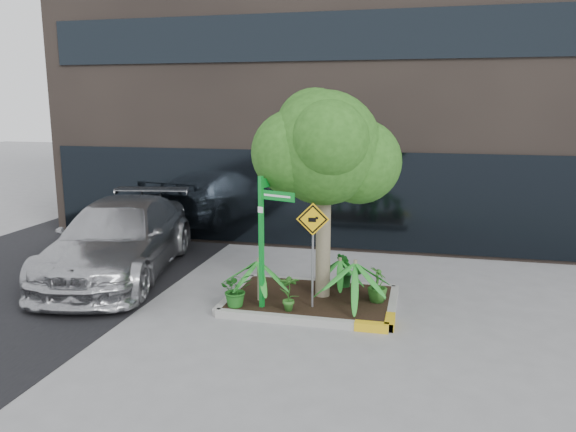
% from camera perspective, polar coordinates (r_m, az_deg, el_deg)
% --- Properties ---
extents(ground, '(80.00, 80.00, 0.00)m').
position_cam_1_polar(ground, '(11.13, 1.04, -9.33)').
color(ground, gray).
rests_on(ground, ground).
extents(asphalt_road, '(7.00, 80.00, 0.01)m').
position_cam_1_polar(asphalt_road, '(13.97, -26.16, -6.16)').
color(asphalt_road, black).
rests_on(asphalt_road, ground).
extents(planter, '(3.35, 2.36, 0.15)m').
position_cam_1_polar(planter, '(11.30, 2.50, -8.46)').
color(planter, '#9E9E99').
rests_on(planter, ground).
extents(tree, '(2.83, 2.51, 4.24)m').
position_cam_1_polar(tree, '(10.80, 3.72, 6.90)').
color(tree, gray).
rests_on(tree, ground).
extents(palm_front, '(1.01, 1.01, 1.12)m').
position_cam_1_polar(palm_front, '(10.66, 6.86, -4.75)').
color(palm_front, gray).
rests_on(palm_front, ground).
extents(palm_left, '(0.96, 0.96, 1.06)m').
position_cam_1_polar(palm_left, '(10.90, -2.99, -4.56)').
color(palm_left, gray).
rests_on(palm_left, ground).
extents(palm_back, '(0.77, 0.77, 0.85)m').
position_cam_1_polar(palm_back, '(11.57, 5.31, -4.46)').
color(palm_back, gray).
rests_on(palm_back, ground).
extents(parked_car, '(3.45, 6.24, 1.71)m').
position_cam_1_polar(parked_car, '(13.56, -16.75, -2.23)').
color(parked_car, '#B2B3B7').
rests_on(parked_car, ground).
extents(shrub_a, '(0.80, 0.80, 0.66)m').
position_cam_1_polar(shrub_a, '(10.74, -5.28, -7.43)').
color(shrub_a, '#1C5E1B').
rests_on(shrub_a, planter).
extents(shrub_b, '(0.46, 0.46, 0.69)m').
position_cam_1_polar(shrub_b, '(11.07, 9.08, -6.89)').
color(shrub_b, '#265E1C').
rests_on(shrub_b, planter).
extents(shrub_c, '(0.46, 0.46, 0.71)m').
position_cam_1_polar(shrub_c, '(10.46, 0.12, -7.77)').
color(shrub_c, '#2C6B21').
rests_on(shrub_c, planter).
extents(shrub_d, '(0.54, 0.54, 0.75)m').
position_cam_1_polar(shrub_d, '(11.80, 5.82, -5.46)').
color(shrub_d, '#1D6622').
rests_on(shrub_d, planter).
extents(street_sign_post, '(0.74, 0.94, 2.64)m').
position_cam_1_polar(street_sign_post, '(10.37, -2.34, -1.46)').
color(street_sign_post, '#0D982B').
rests_on(street_sign_post, ground).
extents(cattle_sign, '(0.61, 0.15, 2.00)m').
position_cam_1_polar(cattle_sign, '(10.42, 2.53, -2.15)').
color(cattle_sign, slate).
rests_on(cattle_sign, ground).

